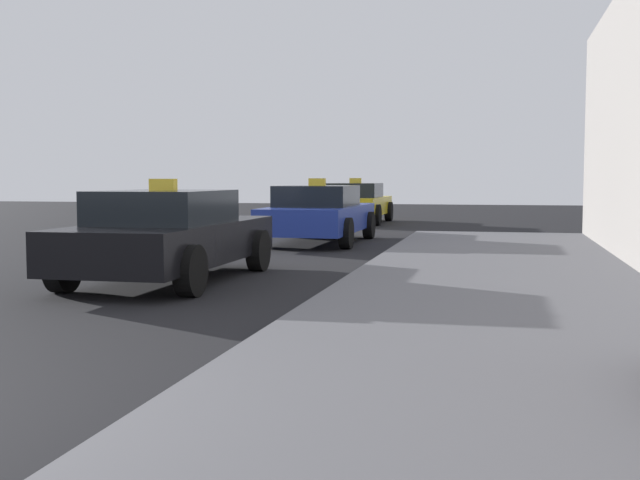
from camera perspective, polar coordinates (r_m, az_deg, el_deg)
car_black at (r=11.36m, az=-10.70°, el=0.35°), size 1.93×4.35×1.43m
car_blue at (r=17.73m, az=-0.08°, el=1.88°), size 1.98×4.50×1.43m
car_yellow at (r=25.61m, az=2.59°, el=2.67°), size 1.93×4.17×1.43m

